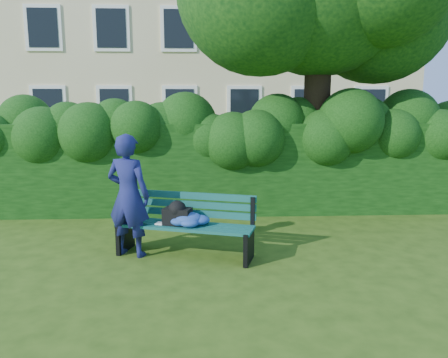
{
  "coord_description": "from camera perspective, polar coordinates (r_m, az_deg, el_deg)",
  "views": [
    {
      "loc": [
        -0.33,
        -6.5,
        2.21
      ],
      "look_at": [
        0.0,
        0.6,
        0.95
      ],
      "focal_mm": 35.0,
      "sensor_mm": 36.0,
      "label": 1
    }
  ],
  "objects": [
    {
      "name": "park_bench",
      "position": [
        6.36,
        -5.06,
        -5.61
      ],
      "size": [
        2.06,
        1.12,
        0.89
      ],
      "rotation": [
        0.0,
        0.0,
        -0.3
      ],
      "color": "#0F4C4E",
      "rests_on": "ground"
    },
    {
      "name": "ground",
      "position": [
        6.88,
        0.24,
        -8.7
      ],
      "size": [
        80.0,
        80.0,
        0.0
      ],
      "primitive_type": "plane",
      "color": "#2B4711",
      "rests_on": "ground"
    },
    {
      "name": "man_reading",
      "position": [
        6.39,
        -12.38,
        -2.14
      ],
      "size": [
        0.76,
        0.63,
        1.77
      ],
      "primitive_type": "imported",
      "rotation": [
        0.0,
        0.0,
        2.78
      ],
      "color": "navy",
      "rests_on": "ground"
    },
    {
      "name": "hedge",
      "position": [
        8.81,
        -0.49,
        1.5
      ],
      "size": [
        10.0,
        1.0,
        1.8
      ],
      "color": "black",
      "rests_on": "ground"
    },
    {
      "name": "apartment_building",
      "position": [
        20.84,
        -1.84,
        20.53
      ],
      "size": [
        16.0,
        8.08,
        12.0
      ],
      "color": "#C9BB87",
      "rests_on": "ground"
    }
  ]
}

